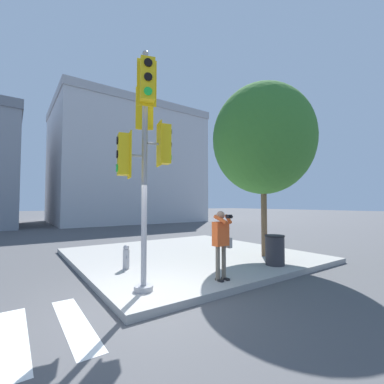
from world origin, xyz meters
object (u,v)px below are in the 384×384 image
(traffic_signal_pole, at_px, (145,139))
(street_tree, at_px, (263,139))
(person_photographer, at_px, (221,238))
(fire_hydrant, at_px, (126,257))
(trash_bin, at_px, (275,250))

(traffic_signal_pole, height_order, street_tree, street_tree)
(person_photographer, relative_size, fire_hydrant, 2.44)
(street_tree, xyz_separation_m, fire_hydrant, (-4.84, 1.12, -3.98))
(traffic_signal_pole, xyz_separation_m, trash_bin, (4.37, -0.15, -2.91))
(person_photographer, bearing_deg, traffic_signal_pole, 169.16)
(fire_hydrant, xyz_separation_m, trash_bin, (4.00, -2.21, 0.11))
(traffic_signal_pole, bearing_deg, person_photographer, -10.84)
(trash_bin, bearing_deg, person_photographer, -174.81)
(street_tree, xyz_separation_m, trash_bin, (-0.84, -1.09, -3.86))
(traffic_signal_pole, xyz_separation_m, person_photographer, (1.95, -0.37, -2.34))
(fire_hydrant, bearing_deg, trash_bin, -28.89)
(trash_bin, bearing_deg, fire_hydrant, 151.11)
(trash_bin, bearing_deg, street_tree, 52.35)
(person_photographer, xyz_separation_m, fire_hydrant, (-1.57, 2.43, -0.69))
(traffic_signal_pole, height_order, trash_bin, traffic_signal_pole)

